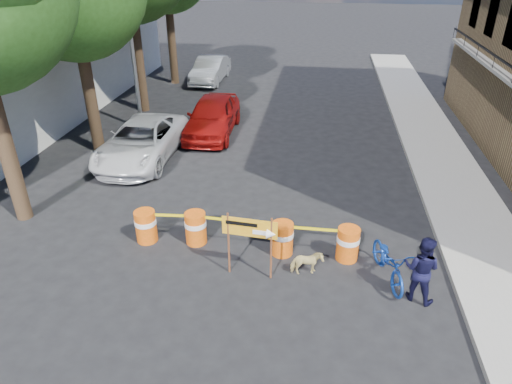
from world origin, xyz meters
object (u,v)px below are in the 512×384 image
(barrel_far_left, at_px, (146,226))
(detour_sign, at_px, (256,234))
(barrel_mid_right, at_px, (282,238))
(barrel_far_right, at_px, (348,243))
(pedestrian, at_px, (421,269))
(suv_white, at_px, (142,141))
(sedan_silver, at_px, (210,69))
(dog, at_px, (307,263))
(barrel_mid_left, at_px, (196,227))
(bicycle, at_px, (391,246))
(sedan_red, at_px, (213,116))

(barrel_far_left, bearing_deg, detour_sign, -19.03)
(barrel_mid_right, relative_size, barrel_far_right, 1.00)
(pedestrian, bearing_deg, barrel_mid_right, 2.84)
(suv_white, bearing_deg, pedestrian, -35.42)
(detour_sign, distance_m, sedan_silver, 18.05)
(barrel_far_left, bearing_deg, dog, -10.95)
(detour_sign, height_order, pedestrian, detour_sign)
(barrel_far_left, xyz_separation_m, barrel_far_right, (5.34, -0.06, 0.00))
(barrel_far_right, distance_m, pedestrian, 2.01)
(barrel_mid_left, height_order, detour_sign, detour_sign)
(barrel_mid_right, xyz_separation_m, suv_white, (-5.69, 5.20, 0.23))
(barrel_far_left, height_order, suv_white, suv_white)
(dog, bearing_deg, detour_sign, 85.76)
(detour_sign, xyz_separation_m, bicycle, (3.12, 0.36, -0.28))
(barrel_mid_left, xyz_separation_m, detour_sign, (1.80, -1.19, 0.76))
(bicycle, xyz_separation_m, sedan_red, (-6.28, 8.79, -0.16))
(sedan_red, bearing_deg, detour_sign, -71.84)
(barrel_far_right, height_order, detour_sign, detour_sign)
(barrel_mid_right, relative_size, detour_sign, 0.53)
(detour_sign, bearing_deg, pedestrian, 0.93)
(barrel_far_left, relative_size, sedan_red, 0.20)
(pedestrian, distance_m, sedan_silver, 19.65)
(suv_white, height_order, sedan_red, sedan_red)
(barrel_far_right, distance_m, dog, 1.27)
(barrel_mid_left, bearing_deg, bicycle, -9.65)
(barrel_far_left, xyz_separation_m, pedestrian, (6.86, -1.34, 0.35))
(dog, bearing_deg, barrel_mid_left, 56.68)
(barrel_mid_left, distance_m, barrel_mid_right, 2.34)
(barrel_mid_right, bearing_deg, sedan_red, 114.45)
(barrel_far_right, height_order, pedestrian, pedestrian)
(barrel_mid_left, bearing_deg, barrel_far_right, -2.43)
(detour_sign, bearing_deg, barrel_mid_left, 151.29)
(bicycle, distance_m, dog, 2.03)
(barrel_mid_right, height_order, detour_sign, detour_sign)
(barrel_far_right, distance_m, sedan_red, 9.74)
(sedan_red, bearing_deg, sedan_silver, 102.92)
(suv_white, distance_m, sedan_silver, 11.06)
(barrel_far_left, xyz_separation_m, barrel_mid_right, (3.68, -0.06, 0.00))
(pedestrian, relative_size, dog, 2.15)
(pedestrian, height_order, suv_white, pedestrian)
(barrel_far_left, relative_size, detour_sign, 0.53)
(dog, relative_size, sedan_silver, 0.18)
(barrel_far_right, height_order, bicycle, bicycle)
(barrel_mid_right, bearing_deg, barrel_far_left, 179.06)
(barrel_mid_left, height_order, barrel_mid_right, same)
(barrel_far_right, distance_m, suv_white, 9.01)
(barrel_mid_right, xyz_separation_m, dog, (0.67, -0.78, -0.15))
(barrel_far_right, bearing_deg, barrel_mid_left, 177.57)
(barrel_mid_left, distance_m, bicycle, 5.02)
(bicycle, distance_m, sedan_red, 10.81)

